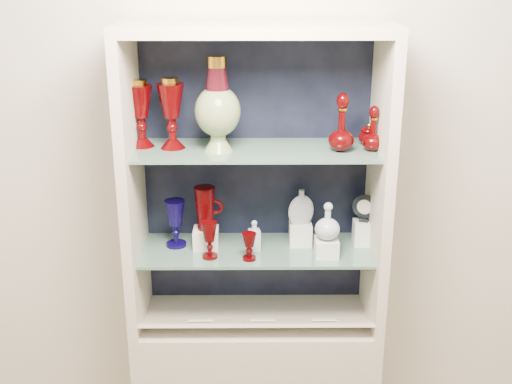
{
  "coord_description": "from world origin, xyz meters",
  "views": [
    {
      "loc": [
        -0.02,
        -0.82,
        2.13
      ],
      "look_at": [
        0.0,
        1.53,
        1.3
      ],
      "focal_mm": 45.0,
      "sensor_mm": 36.0,
      "label": 1
    }
  ],
  "objects_px": {
    "ruby_goblet_small": "(249,247)",
    "ruby_goblet_tall": "(210,240)",
    "lidded_bowl": "(369,134)",
    "clear_round_decanter": "(328,222)",
    "pedestal_lamp_right": "(171,114)",
    "enamel_urn": "(218,105)",
    "ruby_decanter_b": "(373,127)",
    "cobalt_goblet": "(175,223)",
    "clear_square_bottle": "(254,235)",
    "ruby_decanter_a": "(342,119)",
    "flat_flask": "(301,206)",
    "cameo_medallion": "(365,208)",
    "pedestal_lamp_left": "(141,114)",
    "ruby_pitcher": "(205,208)"
  },
  "relations": [
    {
      "from": "ruby_goblet_small",
      "to": "clear_round_decanter",
      "type": "height_order",
      "value": "clear_round_decanter"
    },
    {
      "from": "cobalt_goblet",
      "to": "ruby_pitcher",
      "type": "distance_m",
      "value": 0.14
    },
    {
      "from": "ruby_decanter_a",
      "to": "clear_square_bottle",
      "type": "height_order",
      "value": "ruby_decanter_a"
    },
    {
      "from": "pedestal_lamp_left",
      "to": "pedestal_lamp_right",
      "type": "bearing_deg",
      "value": -11.67
    },
    {
      "from": "ruby_goblet_tall",
      "to": "clear_round_decanter",
      "type": "height_order",
      "value": "clear_round_decanter"
    },
    {
      "from": "clear_round_decanter",
      "to": "cameo_medallion",
      "type": "xyz_separation_m",
      "value": [
        0.16,
        0.11,
        0.02
      ]
    },
    {
      "from": "enamel_urn",
      "to": "ruby_decanter_b",
      "type": "bearing_deg",
      "value": -0.49
    },
    {
      "from": "cobalt_goblet",
      "to": "flat_flask",
      "type": "height_order",
      "value": "flat_flask"
    },
    {
      "from": "enamel_urn",
      "to": "clear_round_decanter",
      "type": "bearing_deg",
      "value": -5.6
    },
    {
      "from": "ruby_goblet_small",
      "to": "ruby_goblet_tall",
      "type": "bearing_deg",
      "value": 172.61
    },
    {
      "from": "ruby_decanter_a",
      "to": "clear_square_bottle",
      "type": "xyz_separation_m",
      "value": [
        -0.33,
        0.02,
        -0.48
      ]
    },
    {
      "from": "ruby_decanter_b",
      "to": "cameo_medallion",
      "type": "distance_m",
      "value": 0.36
    },
    {
      "from": "ruby_goblet_small",
      "to": "cameo_medallion",
      "type": "height_order",
      "value": "cameo_medallion"
    },
    {
      "from": "clear_square_bottle",
      "to": "ruby_decanter_b",
      "type": "bearing_deg",
      "value": -2.38
    },
    {
      "from": "ruby_decanter_a",
      "to": "lidded_bowl",
      "type": "distance_m",
      "value": 0.17
    },
    {
      "from": "flat_flask",
      "to": "enamel_urn",
      "type": "bearing_deg",
      "value": 177.8
    },
    {
      "from": "ruby_decanter_b",
      "to": "pedestal_lamp_left",
      "type": "bearing_deg",
      "value": 175.5
    },
    {
      "from": "pedestal_lamp_right",
      "to": "lidded_bowl",
      "type": "height_order",
      "value": "pedestal_lamp_right"
    },
    {
      "from": "ruby_decanter_a",
      "to": "ruby_decanter_b",
      "type": "xyz_separation_m",
      "value": [
        0.12,
        0.0,
        -0.03
      ]
    },
    {
      "from": "pedestal_lamp_right",
      "to": "ruby_pitcher",
      "type": "height_order",
      "value": "pedestal_lamp_right"
    },
    {
      "from": "clear_square_bottle",
      "to": "flat_flask",
      "type": "distance_m",
      "value": 0.22
    },
    {
      "from": "enamel_urn",
      "to": "clear_round_decanter",
      "type": "distance_m",
      "value": 0.62
    },
    {
      "from": "ruby_decanter_a",
      "to": "ruby_goblet_tall",
      "type": "xyz_separation_m",
      "value": [
        -0.5,
        -0.05,
        -0.47
      ]
    },
    {
      "from": "pedestal_lamp_right",
      "to": "clear_round_decanter",
      "type": "bearing_deg",
      "value": -7.68
    },
    {
      "from": "enamel_urn",
      "to": "pedestal_lamp_right",
      "type": "bearing_deg",
      "value": 167.46
    },
    {
      "from": "enamel_urn",
      "to": "lidded_bowl",
      "type": "height_order",
      "value": "enamel_urn"
    },
    {
      "from": "cobalt_goblet",
      "to": "clear_square_bottle",
      "type": "xyz_separation_m",
      "value": [
        0.32,
        -0.04,
        -0.03
      ]
    },
    {
      "from": "cameo_medallion",
      "to": "clear_round_decanter",
      "type": "bearing_deg",
      "value": -124.36
    },
    {
      "from": "lidded_bowl",
      "to": "clear_round_decanter",
      "type": "relative_size",
      "value": 0.62
    },
    {
      "from": "ruby_goblet_tall",
      "to": "lidded_bowl",
      "type": "bearing_deg",
      "value": 12.24
    },
    {
      "from": "flat_flask",
      "to": "lidded_bowl",
      "type": "bearing_deg",
      "value": -12.88
    },
    {
      "from": "lidded_bowl",
      "to": "clear_round_decanter",
      "type": "xyz_separation_m",
      "value": [
        -0.16,
        -0.12,
        -0.32
      ]
    },
    {
      "from": "enamel_urn",
      "to": "clear_square_bottle",
      "type": "distance_m",
      "value": 0.55
    },
    {
      "from": "clear_square_bottle",
      "to": "cobalt_goblet",
      "type": "bearing_deg",
      "value": 172.03
    },
    {
      "from": "ruby_decanter_a",
      "to": "flat_flask",
      "type": "distance_m",
      "value": 0.41
    },
    {
      "from": "pedestal_lamp_right",
      "to": "clear_round_decanter",
      "type": "relative_size",
      "value": 1.85
    },
    {
      "from": "cobalt_goblet",
      "to": "ruby_goblet_small",
      "type": "height_order",
      "value": "cobalt_goblet"
    },
    {
      "from": "cameo_medallion",
      "to": "cobalt_goblet",
      "type": "bearing_deg",
      "value": -158.19
    },
    {
      "from": "pedestal_lamp_left",
      "to": "ruby_goblet_small",
      "type": "height_order",
      "value": "pedestal_lamp_left"
    },
    {
      "from": "pedestal_lamp_left",
      "to": "clear_square_bottle",
      "type": "xyz_separation_m",
      "value": [
        0.43,
        -0.05,
        -0.49
      ]
    },
    {
      "from": "enamel_urn",
      "to": "ruby_goblet_tall",
      "type": "height_order",
      "value": "enamel_urn"
    },
    {
      "from": "enamel_urn",
      "to": "ruby_decanter_b",
      "type": "relative_size",
      "value": 1.93
    },
    {
      "from": "ruby_decanter_a",
      "to": "cameo_medallion",
      "type": "relative_size",
      "value": 2.11
    },
    {
      "from": "ruby_decanter_b",
      "to": "lidded_bowl",
      "type": "relative_size",
      "value": 2.04
    },
    {
      "from": "pedestal_lamp_left",
      "to": "ruby_goblet_tall",
      "type": "bearing_deg",
      "value": -24.86
    },
    {
      "from": "cobalt_goblet",
      "to": "flat_flask",
      "type": "relative_size",
      "value": 1.3
    },
    {
      "from": "ruby_goblet_tall",
      "to": "ruby_pitcher",
      "type": "bearing_deg",
      "value": 102.14
    },
    {
      "from": "pedestal_lamp_left",
      "to": "ruby_decanter_b",
      "type": "distance_m",
      "value": 0.88
    },
    {
      "from": "lidded_bowl",
      "to": "cobalt_goblet",
      "type": "bearing_deg",
      "value": -178.43
    },
    {
      "from": "ruby_decanter_a",
      "to": "clear_square_bottle",
      "type": "bearing_deg",
      "value": 176.1
    }
  ]
}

